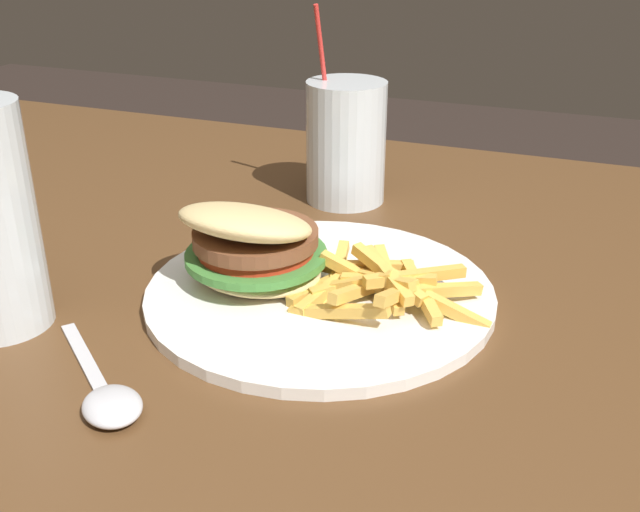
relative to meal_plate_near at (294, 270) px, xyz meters
The scene contains 3 objects.
meal_plate_near is the anchor object (origin of this frame).
juice_glass 0.24m from the meal_plate_near, 80.80° to the right, with size 0.09×0.09×0.21m.
spoon 0.20m from the meal_plate_near, 74.38° to the left, with size 0.13×0.11×0.01m.
Camera 1 is at (-0.15, 0.34, 1.06)m, focal length 42.00 mm.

